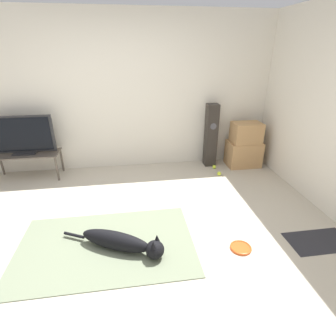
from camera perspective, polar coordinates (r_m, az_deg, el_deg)
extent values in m
plane|color=#BCB29E|center=(3.13, -8.93, -14.81)|extent=(12.00, 12.00, 0.00)
cube|color=silver|center=(4.58, -10.22, 15.50)|extent=(8.00, 0.06, 2.55)
cube|color=slate|center=(3.07, -13.25, -16.02)|extent=(1.91, 1.20, 0.01)
ellipsoid|color=black|center=(2.94, -11.38, -15.22)|extent=(0.79, 0.51, 0.21)
sphere|color=black|center=(2.79, -2.86, -17.33)|extent=(0.19, 0.19, 0.19)
cone|color=black|center=(2.76, -2.42, -15.02)|extent=(0.06, 0.06, 0.09)
cone|color=black|center=(2.68, -3.22, -16.38)|extent=(0.06, 0.06, 0.09)
cylinder|color=black|center=(3.22, -19.75, -13.59)|extent=(0.24, 0.14, 0.03)
cylinder|color=#DB511E|center=(3.06, 15.55, -16.41)|extent=(0.23, 0.23, 0.02)
torus|color=#DB511E|center=(3.06, 15.56, -16.31)|extent=(0.23, 0.23, 0.02)
cube|color=tan|center=(4.97, 16.08, 3.04)|extent=(0.58, 0.41, 0.45)
cube|color=tan|center=(4.83, 16.70, 7.37)|extent=(0.50, 0.35, 0.35)
cube|color=#2D2823|center=(4.75, 9.32, 6.97)|extent=(0.20, 0.20, 1.12)
cylinder|color=#4C4C51|center=(4.60, 9.86, 8.90)|extent=(0.11, 0.00, 0.11)
cube|color=brown|center=(4.82, -28.58, 2.68)|extent=(1.03, 0.42, 0.02)
cylinder|color=brown|center=(4.58, -23.02, -0.18)|extent=(0.04, 0.04, 0.41)
cylinder|color=brown|center=(5.23, -32.50, 0.84)|extent=(0.04, 0.04, 0.41)
cylinder|color=brown|center=(4.91, -22.10, 1.60)|extent=(0.04, 0.04, 0.41)
cube|color=#232326|center=(4.81, -28.63, 2.93)|extent=(0.34, 0.20, 0.03)
cube|color=#232326|center=(4.73, -29.35, 6.41)|extent=(0.98, 0.04, 0.59)
cube|color=black|center=(4.71, -29.42, 6.34)|extent=(0.90, 0.01, 0.53)
sphere|color=#C6E033|center=(4.54, 11.07, -1.17)|extent=(0.07, 0.07, 0.07)
sphere|color=#C6E033|center=(4.77, 10.04, 0.26)|extent=(0.07, 0.07, 0.07)
cube|color=#28282D|center=(3.49, 30.05, -13.63)|extent=(0.71, 0.39, 0.01)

